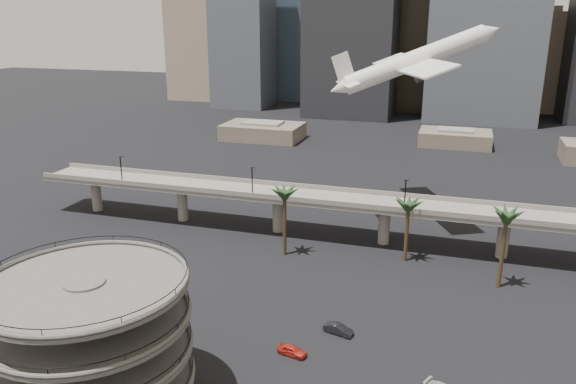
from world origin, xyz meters
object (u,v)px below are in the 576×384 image
(parking_ramp, at_px, (90,334))
(overpass, at_px, (330,203))
(car_a, at_px, (292,350))
(airborne_jet, at_px, (415,61))
(car_b, at_px, (338,329))

(parking_ramp, height_order, overpass, parking_ramp)
(car_a, bearing_deg, airborne_jet, 3.25)
(parking_ramp, xyz_separation_m, overpass, (13.00, 59.00, -2.50))
(airborne_jet, height_order, car_b, airborne_jet)
(parking_ramp, relative_size, airborne_jet, 0.63)
(airborne_jet, distance_m, car_a, 69.15)
(parking_ramp, xyz_separation_m, airborne_jet, (26.19, 76.95, 24.25))
(parking_ramp, relative_size, overpass, 0.17)
(overpass, distance_m, car_a, 42.85)
(airborne_jet, bearing_deg, parking_ramp, -134.35)
(overpass, relative_size, car_b, 30.35)
(car_a, height_order, car_b, car_b)
(parking_ramp, bearing_deg, car_a, 43.37)
(overpass, bearing_deg, car_b, -74.55)
(parking_ramp, distance_m, overpass, 60.46)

